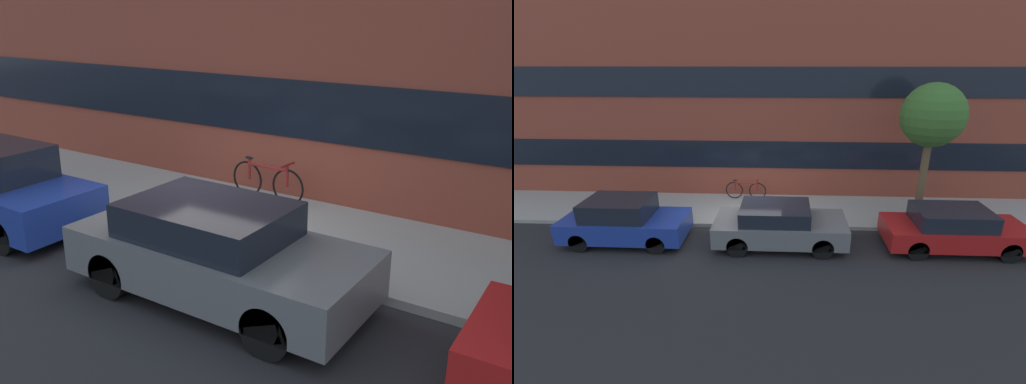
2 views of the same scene
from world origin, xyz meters
TOP-DOWN VIEW (x-y plane):
  - ground_plane at (0.00, 0.00)m, footprint 56.00×56.00m
  - sidewalk_strip at (0.00, 1.45)m, footprint 28.00×2.90m
  - rowhouse_facade at (0.00, 3.34)m, footprint 28.00×1.02m
  - parked_car_blue at (-3.67, -1.05)m, footprint 3.80×1.64m
  - parked_car_grey at (1.21, -1.05)m, footprint 4.03×1.74m
  - parked_car_red at (6.47, -1.05)m, footprint 4.16×1.62m
  - fire_hydrant at (-4.51, 0.52)m, footprint 0.47×0.26m
  - bicycle at (-0.22, 2.40)m, footprint 1.67×0.44m
  - street_tree at (6.00, 0.63)m, footprint 2.02×2.02m

SIDE VIEW (x-z plane):
  - ground_plane at x=0.00m, z-range 0.00..0.00m
  - sidewalk_strip at x=0.00m, z-range 0.00..0.13m
  - fire_hydrant at x=-4.51m, z-range 0.13..0.84m
  - bicycle at x=-0.22m, z-range 0.13..0.93m
  - parked_car_red at x=6.47m, z-range 0.00..1.31m
  - parked_car_grey at x=1.21m, z-range 0.01..1.33m
  - parked_car_blue at x=-3.67m, z-range -0.02..1.42m
  - street_tree at x=6.00m, z-range 1.42..6.10m
  - rowhouse_facade at x=0.00m, z-range 0.01..8.50m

